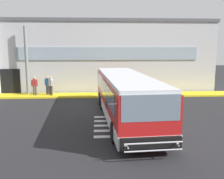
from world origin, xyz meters
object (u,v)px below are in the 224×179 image
object	(u,v)px
passenger_near_column	(35,85)
passenger_at_curb_edge	(51,85)
bus_main_foreground	(125,97)
passenger_by_doorway	(48,84)
entry_support_column	(27,60)

from	to	relation	value
passenger_near_column	passenger_at_curb_edge	distance (m)	1.44
bus_main_foreground	passenger_by_doorway	distance (m)	10.02
entry_support_column	passenger_near_column	size ratio (longest dim) A/B	3.65
passenger_near_column	entry_support_column	bearing A→B (deg)	135.91
bus_main_foreground	passenger_by_doorway	world-z (taller)	bus_main_foreground
entry_support_column	passenger_at_curb_edge	xyz separation A→B (m)	(2.24, -0.86, -2.13)
bus_main_foreground	passenger_by_doorway	bearing A→B (deg)	127.93
entry_support_column	bus_main_foreground	xyz separation A→B (m)	(8.03, -8.27, -1.87)
entry_support_column	bus_main_foreground	size ratio (longest dim) A/B	0.51
entry_support_column	passenger_at_curb_edge	bearing A→B (deg)	-20.92
entry_support_column	bus_main_foreground	bearing A→B (deg)	-45.84
passenger_at_curb_edge	bus_main_foreground	bearing A→B (deg)	-52.01
entry_support_column	passenger_near_column	xyz separation A→B (m)	(0.80, -0.78, -2.10)
entry_support_column	passenger_by_doorway	distance (m)	2.86
passenger_near_column	bus_main_foreground	bearing A→B (deg)	-46.03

